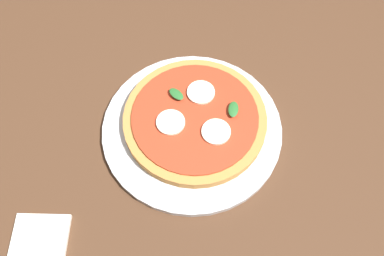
{
  "coord_description": "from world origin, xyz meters",
  "views": [
    {
      "loc": [
        -0.39,
        -0.03,
        1.47
      ],
      "look_at": [
        -0.01,
        -0.02,
        0.78
      ],
      "focal_mm": 40.1,
      "sensor_mm": 36.0,
      "label": 1
    }
  ],
  "objects_px": {
    "pizza": "(195,121)",
    "dining_table": "(180,149)",
    "napkin": "(37,254)",
    "serving_tray": "(192,129)"
  },
  "relations": [
    {
      "from": "pizza",
      "to": "napkin",
      "type": "xyz_separation_m",
      "value": [
        -0.24,
        0.25,
        -0.02
      ]
    },
    {
      "from": "dining_table",
      "to": "pizza",
      "type": "height_order",
      "value": "pizza"
    },
    {
      "from": "pizza",
      "to": "serving_tray",
      "type": "bearing_deg",
      "value": 145.94
    },
    {
      "from": "pizza",
      "to": "napkin",
      "type": "distance_m",
      "value": 0.34
    },
    {
      "from": "pizza",
      "to": "napkin",
      "type": "height_order",
      "value": "pizza"
    },
    {
      "from": "pizza",
      "to": "napkin",
      "type": "relative_size",
      "value": 2.01
    },
    {
      "from": "serving_tray",
      "to": "pizza",
      "type": "relative_size",
      "value": 1.26
    },
    {
      "from": "dining_table",
      "to": "pizza",
      "type": "bearing_deg",
      "value": -96.66
    },
    {
      "from": "pizza",
      "to": "dining_table",
      "type": "bearing_deg",
      "value": 83.34
    },
    {
      "from": "dining_table",
      "to": "napkin",
      "type": "bearing_deg",
      "value": 137.49
    }
  ]
}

